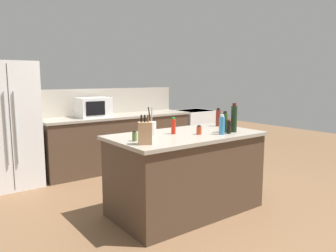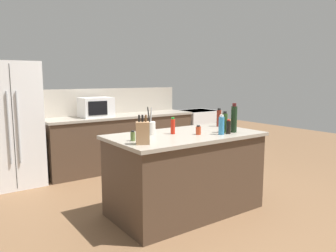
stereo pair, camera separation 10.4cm
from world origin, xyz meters
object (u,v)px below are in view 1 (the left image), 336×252
Objects in this scene: wine_bottle at (234,118)px; range_oven at (194,132)px; hot_sauce_bottle at (173,126)px; knife_block at (145,133)px; vinegar_bottle at (218,118)px; dish_soap_bottle at (222,125)px; spice_jar_paprika at (199,130)px; soy_sauce_bottle at (229,127)px; spice_jar_oregano at (135,136)px; utensil_crock at (151,128)px; refrigerator at (5,125)px; microwave at (93,107)px; olive_oil_bottle at (225,122)px.

range_oven is at bearing 58.05° from wine_bottle.
hot_sauce_bottle is (-2.19, -2.12, 0.56)m from range_oven.
knife_block reaches higher than vinegar_bottle.
dish_soap_bottle is 0.24m from wine_bottle.
spice_jar_paprika is 0.36m from soy_sauce_bottle.
dish_soap_bottle reaches higher than spice_jar_oregano.
vinegar_bottle is at bearing 44.32° from knife_block.
soy_sauce_bottle is (0.77, -0.48, -0.00)m from utensil_crock.
range_oven is 2.63× the size of wine_bottle.
refrigerator is 16.92× the size of spice_jar_oregano.
vinegar_bottle is (2.25, -2.04, 0.14)m from refrigerator.
spice_jar_paprika is at bearing 34.92° from knife_block.
knife_block reaches higher than dish_soap_bottle.
microwave reaches higher than olive_oil_bottle.
range_oven is 8.59× the size of spice_jar_paprika.
refrigerator is at bearing 135.27° from knife_block.
spice_jar_oregano is (-2.78, -2.23, 0.52)m from range_oven.
vinegar_bottle is at bearing 1.05° from utensil_crock.
knife_block is at bearing -91.16° from spice_jar_oregano.
refrigerator reaches higher than wine_bottle.
wine_bottle is (0.23, 0.03, 0.06)m from dish_soap_bottle.
range_oven is 3.20m from utensil_crock.
spice_jar_oregano is 0.42× the size of olive_oil_bottle.
refrigerator is at bearing 177.81° from microwave.
utensil_crock is at bearing 145.28° from spice_jar_paprika.
wine_bottle is at bearing -10.10° from spice_jar_oregano.
knife_block is 1.72× the size of soy_sauce_bottle.
wine_bottle reaches higher than microwave.
olive_oil_bottle is at bearing -124.22° from range_oven.
utensil_crock reaches higher than olive_oil_bottle.
knife_block is 2.69× the size of spice_jar_oregano.
refrigerator is 2.61m from knife_block.
refrigerator is at bearing 109.35° from spice_jar_oregano.
hot_sauce_bottle reaches higher than range_oven.
spice_jar_paprika is at bearing 164.57° from wine_bottle.
wine_bottle is (0.45, -0.12, 0.12)m from spice_jar_paprika.
range_oven is 5.45× the size of soy_sauce_bottle.
knife_block is 0.67m from hot_sauce_bottle.
refrigerator is at bearing 125.74° from dish_soap_bottle.
knife_block is at bearing -172.58° from spice_jar_paprika.
refrigerator is at bearing 137.81° from vinegar_bottle.
spice_jar_oregano is 1.47m from vinegar_bottle.
microwave is 2.03× the size of olive_oil_bottle.
olive_oil_bottle is 1.05× the size of vinegar_bottle.
microwave is at bearing 76.32° from spice_jar_oregano.
refrigerator is 3.12m from dish_soap_bottle.
microwave is 2.56m from soy_sauce_bottle.
spice_jar_oregano is at bearing 169.90° from wine_bottle.
range_oven is at bearing -0.00° from microwave.
knife_block reaches higher than spice_jar_oregano.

